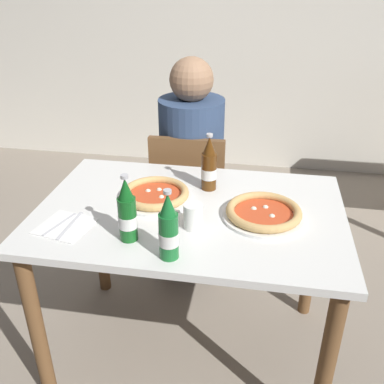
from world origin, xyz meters
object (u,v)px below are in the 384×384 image
object	(u,v)px
beer_bottle_center	(209,166)
chair_behind_table	(190,195)
pizza_marinara_far	(155,195)
beer_bottle_left	(127,213)
dining_table_main	(190,234)
beer_bottle_right	(169,230)
diner_seated	(192,174)
pizza_margherita_near	(264,213)
paper_cup	(193,216)
napkin_with_cutlery	(65,226)

from	to	relation	value
beer_bottle_center	chair_behind_table	bearing A→B (deg)	110.25
chair_behind_table	pizza_marinara_far	distance (m)	0.62
beer_bottle_left	beer_bottle_center	xyz separation A→B (m)	(0.22, 0.43, 0.00)
dining_table_main	pizza_marinara_far	world-z (taller)	pizza_marinara_far
pizza_marinara_far	beer_bottle_right	world-z (taller)	beer_bottle_right
dining_table_main	chair_behind_table	distance (m)	0.64
dining_table_main	diner_seated	size ratio (longest dim) A/B	0.99
chair_behind_table	diner_seated	size ratio (longest dim) A/B	0.70
pizza_margherita_near	paper_cup	distance (m)	0.28
diner_seated	pizza_marinara_far	size ratio (longest dim) A/B	4.06
beer_bottle_left	beer_bottle_center	distance (m)	0.48
chair_behind_table	paper_cup	bearing A→B (deg)	100.17
diner_seated	pizza_marinara_far	bearing A→B (deg)	-94.31
diner_seated	beer_bottle_left	distance (m)	0.94
pizza_margherita_near	beer_bottle_left	distance (m)	0.52
napkin_with_cutlery	dining_table_main	bearing A→B (deg)	25.32
paper_cup	napkin_with_cutlery	bearing A→B (deg)	-170.87
beer_bottle_left	beer_bottle_right	distance (m)	0.18
pizza_margherita_near	paper_cup	bearing A→B (deg)	-155.95
pizza_marinara_far	beer_bottle_right	distance (m)	0.41
diner_seated	beer_bottle_right	distance (m)	1.02
pizza_margherita_near	beer_bottle_right	distance (m)	0.43
pizza_marinara_far	napkin_with_cutlery	world-z (taller)	pizza_marinara_far
pizza_margherita_near	beer_bottle_left	xyz separation A→B (m)	(-0.46, -0.22, 0.08)
diner_seated	napkin_with_cutlery	world-z (taller)	diner_seated
beer_bottle_center	beer_bottle_right	size ratio (longest dim) A/B	1.00
chair_behind_table	pizza_margherita_near	size ratio (longest dim) A/B	2.75
paper_cup	diner_seated	bearing A→B (deg)	100.29
pizza_marinara_far	diner_seated	bearing A→B (deg)	85.69
diner_seated	pizza_margherita_near	bearing A→B (deg)	-59.82
beer_bottle_left	diner_seated	bearing A→B (deg)	85.84
napkin_with_cutlery	pizza_margherita_near	bearing A→B (deg)	14.63
pizza_marinara_far	paper_cup	xyz separation A→B (m)	(0.19, -0.19, 0.03)
dining_table_main	beer_bottle_center	size ratio (longest dim) A/B	4.86
napkin_with_cutlery	paper_cup	size ratio (longest dim) A/B	2.24
chair_behind_table	dining_table_main	bearing A→B (deg)	99.21
diner_seated	beer_bottle_left	bearing A→B (deg)	-94.16
beer_bottle_left	paper_cup	size ratio (longest dim) A/B	2.60
pizza_margherita_near	napkin_with_cutlery	bearing A→B (deg)	-165.37
beer_bottle_center	napkin_with_cutlery	size ratio (longest dim) A/B	1.16
chair_behind_table	diner_seated	bearing A→B (deg)	-89.71
pizza_marinara_far	napkin_with_cutlery	size ratio (longest dim) A/B	1.40
pizza_marinara_far	pizza_margherita_near	bearing A→B (deg)	-9.55
beer_bottle_right	paper_cup	size ratio (longest dim) A/B	2.60
pizza_marinara_far	beer_bottle_left	world-z (taller)	beer_bottle_left
diner_seated	pizza_margherita_near	xyz separation A→B (m)	(0.39, -0.68, 0.19)
pizza_marinara_far	napkin_with_cutlery	bearing A→B (deg)	-136.56
napkin_with_cutlery	paper_cup	distance (m)	0.47
chair_behind_table	napkin_with_cutlery	size ratio (longest dim) A/B	4.00
diner_seated	paper_cup	size ratio (longest dim) A/B	12.73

